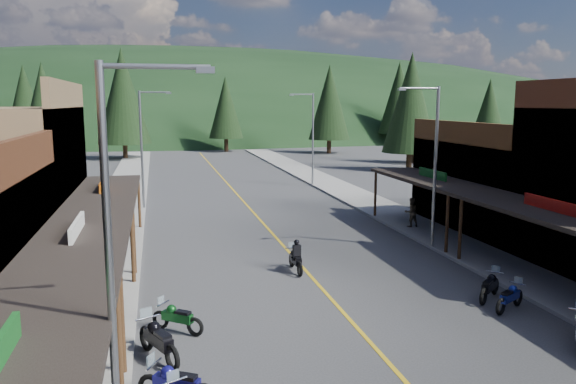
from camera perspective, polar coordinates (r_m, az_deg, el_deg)
ground at (r=19.34m, az=6.47°, el=-12.97°), size 220.00×220.00×0.00m
centerline at (r=38.04m, az=-3.72°, el=-1.87°), size 0.15×90.00×0.01m
sidewalk_west at (r=37.62m, az=-16.91°, el=-2.27°), size 3.40×94.00×0.15m
sidewalk_east at (r=40.36m, az=8.55°, el=-1.22°), size 3.40×94.00×0.15m
shop_east_3 at (r=34.79m, az=21.80°, el=0.67°), size 10.90×10.20×6.20m
streetlight_0 at (r=11.22m, az=-17.00°, el=-5.70°), size 2.16×0.18×8.00m
streetlight_1 at (r=38.94m, az=-14.46°, el=4.73°), size 2.16×0.18×8.00m
streetlight_2 at (r=28.22m, az=14.50°, el=3.16°), size 2.16×0.18×8.00m
streetlight_3 at (r=48.72m, az=2.37°, el=5.83°), size 2.16×0.18×8.00m
ridge_hill at (r=152.13m, az=-11.00°, el=6.23°), size 310.00×140.00×60.00m
pine_1 at (r=88.65m, az=-25.16°, el=8.26°), size 5.88×5.88×12.50m
pine_2 at (r=74.94m, az=-16.43°, el=9.33°), size 6.72×6.72×14.00m
pine_3 at (r=83.46m, az=-6.35°, el=8.54°), size 5.04×5.04×11.00m
pine_4 at (r=80.54m, az=4.24°, el=9.09°), size 5.88×5.88×12.50m
pine_5 at (r=97.49m, az=11.21°, el=9.39°), size 6.72×6.72×14.00m
pine_6 at (r=96.20m, az=19.77°, el=8.14°), size 5.04×5.04×11.00m
pine_9 at (r=68.80m, az=12.86°, el=8.18°), size 4.93×4.93×10.80m
pine_10 at (r=67.88m, az=-23.56°, el=7.98°), size 5.38×5.38×11.60m
pine_11 at (r=60.75m, az=12.38°, el=8.86°), size 5.82×5.82×12.40m
bike_west_6 at (r=14.50m, az=-11.24°, el=-18.43°), size 2.12×1.64×1.18m
bike_west_7 at (r=16.76m, az=-13.03°, el=-14.31°), size 1.67×2.40×1.31m
bike_west_8 at (r=18.54m, az=-11.18°, el=-12.30°), size 1.86×1.67×1.08m
bike_east_7 at (r=21.47m, az=21.61°, el=-9.80°), size 1.91×1.46×1.06m
bike_east_8 at (r=22.29m, az=19.80°, el=-8.90°), size 1.92×1.77×1.12m
rider_on_bike at (r=24.33m, az=0.79°, el=-6.76°), size 0.67×1.96×1.49m
pedestrian_east_b at (r=33.02m, az=12.40°, el=-2.01°), size 0.86×0.55×1.70m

